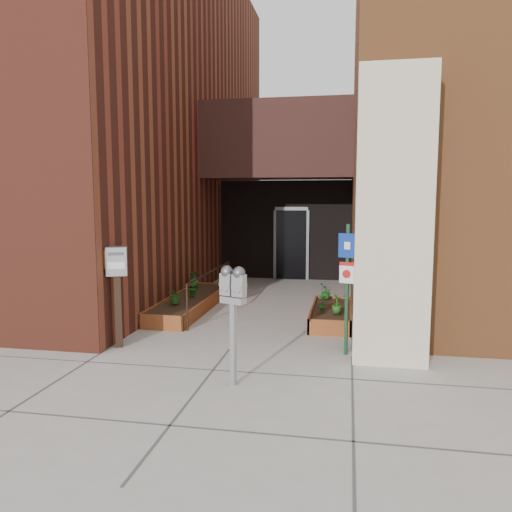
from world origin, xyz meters
The scene contains 15 objects.
ground centered at (0.00, 0.00, 0.00)m, with size 80.00×80.00×0.00m, color #9E9991.
architecture centered at (-0.18, 6.89, 4.98)m, with size 20.00×14.60×10.00m.
planter_left centered at (-1.55, 2.70, 0.13)m, with size 0.90×3.60×0.30m.
planter_right centered at (1.60, 2.20, 0.13)m, with size 0.80×2.20×0.30m.
handrail centered at (-1.05, 2.65, 0.75)m, with size 0.04×3.34×0.90m.
parking_meter centered at (0.43, -1.51, 1.25)m, with size 0.38×0.25×1.62m.
sign_post centered at (1.90, 0.09, 1.29)m, with size 0.28×0.11×2.09m.
payment_dropbox centered at (-1.85, -0.19, 1.22)m, with size 0.40×0.35×1.70m.
shrub_left_a centered at (-1.62, 1.94, 0.48)m, with size 0.32×0.32×0.36m, color #205819.
shrub_left_b centered at (-1.52, 2.79, 0.49)m, with size 0.21×0.21×0.38m, color #1A5518.
shrub_left_c centered at (-1.82, 3.87, 0.50)m, with size 0.22×0.22×0.39m, color #28611B.
shrub_left_d centered at (-1.85, 3.93, 0.47)m, with size 0.18×0.18×0.34m, color #164E1A.
shrub_right_a centered at (1.71, 1.70, 0.48)m, with size 0.20×0.20×0.36m, color #285F1B.
shrub_right_b centered at (1.43, 1.81, 0.48)m, with size 0.19×0.19×0.36m, color #1A5C1A.
shrub_right_c centered at (1.45, 3.04, 0.46)m, with size 0.29×0.29×0.32m, color #1B5A19.
Camera 1 is at (1.90, -7.79, 2.53)m, focal length 35.00 mm.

